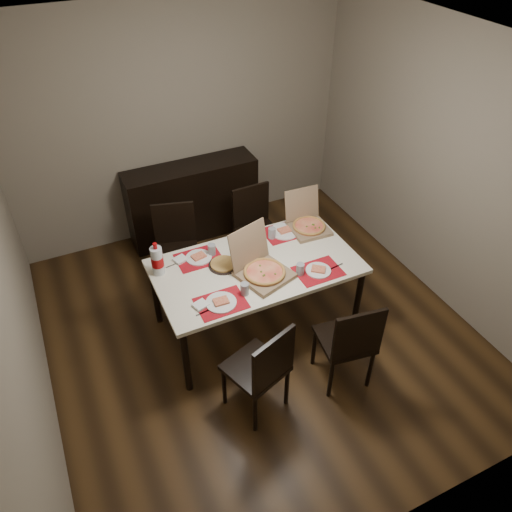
# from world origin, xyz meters

# --- Properties ---
(ground) EXTENTS (3.80, 4.00, 0.02)m
(ground) POSITION_xyz_m (0.00, 0.00, -0.01)
(ground) COLOR #422A14
(ground) RESTS_ON ground
(room_walls) EXTENTS (3.84, 4.02, 2.62)m
(room_walls) POSITION_xyz_m (0.00, 0.43, 1.73)
(room_walls) COLOR gray
(room_walls) RESTS_ON ground
(sideboard) EXTENTS (1.50, 0.40, 0.90)m
(sideboard) POSITION_xyz_m (0.00, 1.78, 0.45)
(sideboard) COLOR black
(sideboard) RESTS_ON ground
(dining_table) EXTENTS (1.80, 1.00, 0.75)m
(dining_table) POSITION_xyz_m (0.01, 0.08, 0.68)
(dining_table) COLOR #F5ECCE
(dining_table) RESTS_ON ground
(chair_near_left) EXTENTS (0.54, 0.54, 0.93)m
(chair_near_left) POSITION_xyz_m (-0.35, -0.80, 0.51)
(chair_near_left) COLOR black
(chair_near_left) RESTS_ON ground
(chair_near_right) EXTENTS (0.48, 0.48, 0.93)m
(chair_near_right) POSITION_xyz_m (0.41, -0.85, 0.51)
(chair_near_right) COLOR black
(chair_near_right) RESTS_ON ground
(chair_far_left) EXTENTS (0.52, 0.52, 0.93)m
(chair_far_left) POSITION_xyz_m (-0.46, 0.97, 0.51)
(chair_far_left) COLOR black
(chair_far_left) RESTS_ON ground
(chair_far_right) EXTENTS (0.44, 0.44, 0.93)m
(chair_far_right) POSITION_xyz_m (0.41, 0.94, 0.51)
(chair_far_right) COLOR black
(chair_far_right) RESTS_ON ground
(setting_near_left) EXTENTS (0.49, 0.30, 0.11)m
(setting_near_left) POSITION_xyz_m (-0.41, -0.23, 0.77)
(setting_near_left) COLOR #B10B18
(setting_near_left) RESTS_ON dining_table
(setting_near_right) EXTENTS (0.45, 0.30, 0.11)m
(setting_near_right) POSITION_xyz_m (0.42, -0.22, 0.77)
(setting_near_right) COLOR #B10B18
(setting_near_right) RESTS_ON dining_table
(setting_far_left) EXTENTS (0.51, 0.30, 0.11)m
(setting_far_left) POSITION_xyz_m (-0.40, 0.39, 0.77)
(setting_far_left) COLOR #B10B18
(setting_far_left) RESTS_ON dining_table
(setting_far_right) EXTENTS (0.44, 0.30, 0.11)m
(setting_far_right) POSITION_xyz_m (0.43, 0.40, 0.77)
(setting_far_right) COLOR #B10B18
(setting_far_right) RESTS_ON dining_table
(napkin_loose) EXTENTS (0.15, 0.16, 0.02)m
(napkin_loose) POSITION_xyz_m (0.05, 0.04, 0.76)
(napkin_loose) COLOR white
(napkin_loose) RESTS_ON dining_table
(pizza_box_center) EXTENTS (0.52, 0.54, 0.40)m
(pizza_box_center) POSITION_xyz_m (0.00, -0.06, 0.81)
(pizza_box_center) COLOR #81664A
(pizza_box_center) RESTS_ON dining_table
(pizza_box_right) EXTENTS (0.37, 0.41, 0.35)m
(pizza_box_right) POSITION_xyz_m (0.70, 0.37, 0.81)
(pizza_box_right) COLOR #81664A
(pizza_box_right) RESTS_ON dining_table
(faina_plate) EXTENTS (0.26, 0.26, 0.03)m
(faina_plate) POSITION_xyz_m (-0.25, 0.19, 0.76)
(faina_plate) COLOR black
(faina_plate) RESTS_ON dining_table
(dip_bowl) EXTENTS (0.13, 0.13, 0.03)m
(dip_bowl) POSITION_xyz_m (0.10, 0.28, 0.76)
(dip_bowl) COLOR white
(dip_bowl) RESTS_ON dining_table
(soda_bottle) EXTENTS (0.11, 0.11, 0.32)m
(soda_bottle) POSITION_xyz_m (-0.79, 0.34, 0.88)
(soda_bottle) COLOR silver
(soda_bottle) RESTS_ON dining_table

